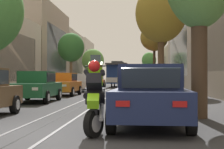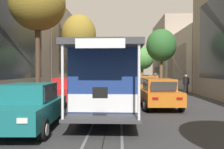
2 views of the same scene
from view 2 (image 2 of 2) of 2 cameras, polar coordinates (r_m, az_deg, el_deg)
ground_plane at (r=21.24m, az=0.44°, el=-4.58°), size 172.30×172.30×0.00m
trolley_track_rails at (r=16.38m, az=0.07°, el=-6.21°), size 1.14×76.92×0.01m
parked_car_brown_near_left at (r=46.02m, az=4.41°, el=-0.62°), size 2.09×4.40×1.58m
parked_car_green_second_left at (r=39.09m, az=5.06°, el=-0.89°), size 2.05×4.38×1.58m
parked_car_orange_mid_left at (r=33.00m, az=5.55°, el=-1.23°), size 2.04×4.38×1.58m
parked_car_silver_fourth_left at (r=26.52m, az=6.50°, el=-1.76°), size 2.01×4.36×1.58m
parked_car_orange_fifth_left at (r=20.57m, az=7.61°, el=-2.54°), size 2.02×4.37×1.58m
parked_car_orange_sixth_left at (r=13.94m, az=10.53°, el=-4.19°), size 2.10×4.40×1.58m
parked_car_navy_near_right at (r=47.41m, az=-2.23°, el=-0.57°), size 2.09×4.40×1.58m
parked_car_beige_second_right at (r=40.94m, az=-2.53°, el=-0.81°), size 2.14×4.42×1.58m
parked_car_beige_mid_right at (r=34.87m, az=-3.39°, el=-1.11°), size 2.12×4.41×1.58m
parked_car_navy_fourth_right at (r=28.23m, az=-4.90°, el=-1.59°), size 2.08×4.40×1.58m
parked_car_black_fifth_right at (r=22.12m, az=-6.70°, el=-2.29°), size 2.09×4.40×1.58m
parked_car_red_sixth_right at (r=15.86m, az=-10.11°, el=-3.57°), size 2.09×4.40×1.58m
parked_car_teal_far_right at (r=9.17m, az=-18.36°, el=-6.89°), size 2.10×4.40×1.58m
street_tree_kerb_left_near at (r=42.62m, az=6.86°, el=3.70°), size 3.87×3.91×6.06m
street_tree_kerb_left_second at (r=23.09m, az=11.08°, el=6.42°), size 2.67×2.70×5.75m
street_tree_kerb_right_near at (r=45.73m, az=-4.40°, el=4.27°), size 2.33×2.17×6.88m
street_tree_kerb_right_second at (r=30.27m, az=-7.48°, el=8.93°), size 4.00×4.24×8.63m
street_tree_kerb_right_mid at (r=16.50m, az=-16.50°, el=14.96°), size 3.38×3.42×7.72m
cable_car_trolley at (r=12.03m, az=-0.50°, el=-0.87°), size 2.74×9.16×3.28m
motorcycle_with_rider at (r=48.65m, az=-0.62°, el=-0.36°), size 0.54×1.87×1.80m
pedestrian_on_left_pavement at (r=32.76m, az=9.96°, el=-1.00°), size 0.55×0.40×1.68m
pedestrian_on_right_pavement at (r=31.44m, az=9.73°, el=-1.04°), size 0.55×0.39×1.71m
pedestrian_crossing_far at (r=22.50m, az=16.40°, el=-1.88°), size 0.55×0.26×1.68m
street_sign_post at (r=42.29m, az=6.57°, el=0.62°), size 0.36×0.07×2.95m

